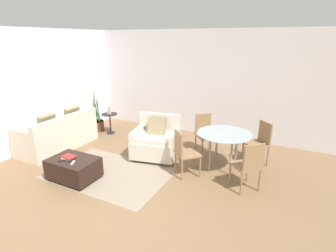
{
  "coord_description": "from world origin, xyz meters",
  "views": [
    {
      "loc": [
        2.45,
        -2.78,
        2.52
      ],
      "look_at": [
        0.07,
        1.92,
        0.75
      ],
      "focal_mm": 28.0,
      "sensor_mm": 36.0,
      "label": 1
    }
  ],
  "objects_px": {
    "tv_remote_secondary": "(61,161)",
    "side_table": "(110,120)",
    "potted_plant": "(97,122)",
    "dining_chair_far_right": "(260,140)",
    "picture_frame": "(109,110)",
    "dining_chair_far_left": "(205,131)",
    "armchair": "(156,141)",
    "couch": "(59,136)",
    "book_stack": "(68,157)",
    "tv_remote_primary": "(73,163)",
    "dining_chair_near_right": "(249,163)",
    "ottoman": "(74,168)",
    "dining_chair_near_left": "(184,150)",
    "dining_table": "(224,138)"
  },
  "relations": [
    {
      "from": "tv_remote_primary",
      "to": "dining_chair_far_right",
      "type": "distance_m",
      "value": 3.71
    },
    {
      "from": "potted_plant",
      "to": "picture_frame",
      "type": "xyz_separation_m",
      "value": [
        0.5,
        -0.01,
        0.41
      ]
    },
    {
      "from": "side_table",
      "to": "tv_remote_primary",
      "type": "bearing_deg",
      "value": -65.24
    },
    {
      "from": "side_table",
      "to": "dining_chair_far_left",
      "type": "height_order",
      "value": "dining_chair_far_left"
    },
    {
      "from": "ottoman",
      "to": "dining_chair_far_left",
      "type": "distance_m",
      "value": 2.88
    },
    {
      "from": "dining_chair_far_right",
      "to": "tv_remote_secondary",
      "type": "bearing_deg",
      "value": -141.92
    },
    {
      "from": "ottoman",
      "to": "side_table",
      "type": "distance_m",
      "value": 2.52
    },
    {
      "from": "armchair",
      "to": "side_table",
      "type": "height_order",
      "value": "armchair"
    },
    {
      "from": "couch",
      "to": "picture_frame",
      "type": "height_order",
      "value": "couch"
    },
    {
      "from": "dining_chair_far_left",
      "to": "potted_plant",
      "type": "bearing_deg",
      "value": 178.98
    },
    {
      "from": "potted_plant",
      "to": "side_table",
      "type": "height_order",
      "value": "potted_plant"
    },
    {
      "from": "tv_remote_primary",
      "to": "dining_chair_far_left",
      "type": "distance_m",
      "value": 2.89
    },
    {
      "from": "dining_chair_far_left",
      "to": "side_table",
      "type": "bearing_deg",
      "value": 179.04
    },
    {
      "from": "tv_remote_secondary",
      "to": "dining_chair_far_left",
      "type": "bearing_deg",
      "value": 52.12
    },
    {
      "from": "armchair",
      "to": "dining_table",
      "type": "bearing_deg",
      "value": 3.82
    },
    {
      "from": "dining_chair_near_left",
      "to": "dining_chair_near_right",
      "type": "relative_size",
      "value": 1.0
    },
    {
      "from": "couch",
      "to": "tv_remote_secondary",
      "type": "xyz_separation_m",
      "value": [
        1.31,
        -1.09,
        0.11
      ]
    },
    {
      "from": "dining_chair_near_left",
      "to": "dining_chair_far_left",
      "type": "xyz_separation_m",
      "value": [
        0.0,
        1.2,
        0.0
      ]
    },
    {
      "from": "couch",
      "to": "book_stack",
      "type": "height_order",
      "value": "couch"
    },
    {
      "from": "tv_remote_primary",
      "to": "dining_chair_near_left",
      "type": "height_order",
      "value": "dining_chair_near_left"
    },
    {
      "from": "dining_chair_near_left",
      "to": "dining_chair_far_left",
      "type": "distance_m",
      "value": 1.2
    },
    {
      "from": "dining_table",
      "to": "dining_chair_far_right",
      "type": "xyz_separation_m",
      "value": [
        0.6,
        0.6,
        -0.15
      ]
    },
    {
      "from": "book_stack",
      "to": "tv_remote_primary",
      "type": "distance_m",
      "value": 0.23
    },
    {
      "from": "picture_frame",
      "to": "ottoman",
      "type": "bearing_deg",
      "value": -66.74
    },
    {
      "from": "couch",
      "to": "picture_frame",
      "type": "xyz_separation_m",
      "value": [
        0.43,
        1.37,
        0.36
      ]
    },
    {
      "from": "dining_chair_far_right",
      "to": "side_table",
      "type": "bearing_deg",
      "value": 179.33
    },
    {
      "from": "potted_plant",
      "to": "dining_table",
      "type": "relative_size",
      "value": 1.21
    },
    {
      "from": "tv_remote_secondary",
      "to": "potted_plant",
      "type": "relative_size",
      "value": 0.11
    },
    {
      "from": "potted_plant",
      "to": "dining_table",
      "type": "xyz_separation_m",
      "value": [
        3.85,
        -0.66,
        0.42
      ]
    },
    {
      "from": "tv_remote_secondary",
      "to": "side_table",
      "type": "height_order",
      "value": "side_table"
    },
    {
      "from": "dining_chair_near_right",
      "to": "book_stack",
      "type": "bearing_deg",
      "value": -160.61
    },
    {
      "from": "dining_chair_near_left",
      "to": "armchair",
      "type": "bearing_deg",
      "value": 150.09
    },
    {
      "from": "ottoman",
      "to": "potted_plant",
      "type": "distance_m",
      "value": 2.75
    },
    {
      "from": "dining_table",
      "to": "dining_chair_near_right",
      "type": "distance_m",
      "value": 0.87
    },
    {
      "from": "picture_frame",
      "to": "dining_chair_near_right",
      "type": "bearing_deg",
      "value": -17.53
    },
    {
      "from": "side_table",
      "to": "dining_chair_far_right",
      "type": "xyz_separation_m",
      "value": [
        3.96,
        -0.05,
        0.13
      ]
    },
    {
      "from": "picture_frame",
      "to": "couch",
      "type": "bearing_deg",
      "value": -107.51
    },
    {
      "from": "side_table",
      "to": "dining_chair_far_left",
      "type": "distance_m",
      "value": 2.76
    },
    {
      "from": "side_table",
      "to": "dining_chair_near_right",
      "type": "xyz_separation_m",
      "value": [
        3.96,
        -1.25,
        0.13
      ]
    },
    {
      "from": "couch",
      "to": "book_stack",
      "type": "distance_m",
      "value": 1.65
    },
    {
      "from": "armchair",
      "to": "potted_plant",
      "type": "height_order",
      "value": "potted_plant"
    },
    {
      "from": "potted_plant",
      "to": "dining_chair_far_right",
      "type": "height_order",
      "value": "potted_plant"
    },
    {
      "from": "couch",
      "to": "picture_frame",
      "type": "bearing_deg",
      "value": 72.49
    },
    {
      "from": "dining_chair_far_right",
      "to": "picture_frame",
      "type": "bearing_deg",
      "value": 179.33
    },
    {
      "from": "tv_remote_secondary",
      "to": "dining_table",
      "type": "height_order",
      "value": "dining_table"
    },
    {
      "from": "potted_plant",
      "to": "picture_frame",
      "type": "relative_size",
      "value": 6.08
    },
    {
      "from": "tv_remote_secondary",
      "to": "couch",
      "type": "bearing_deg",
      "value": 140.16
    },
    {
      "from": "tv_remote_secondary",
      "to": "dining_chair_near_left",
      "type": "bearing_deg",
      "value": 32.81
    },
    {
      "from": "dining_table",
      "to": "dining_chair_near_left",
      "type": "relative_size",
      "value": 1.18
    },
    {
      "from": "dining_chair_far_left",
      "to": "dining_chair_far_right",
      "type": "xyz_separation_m",
      "value": [
        1.2,
        0.0,
        0.0
      ]
    }
  ]
}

